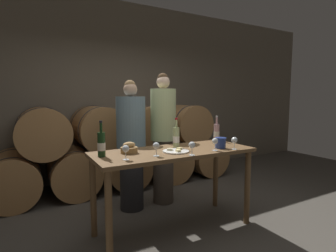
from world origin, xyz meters
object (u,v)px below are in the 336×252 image
cheese_plate (176,151)px  wine_glass_far_left (126,149)px  person_left (131,145)px  wine_glass_center (192,146)px  wine_bottle_rose (217,132)px  wine_bottle_white (176,137)px  person_right (163,138)px  wine_glass_far_right (234,141)px  wine_glass_left (156,146)px  tasting_table (174,161)px  blue_crock (221,142)px  wine_glass_right (215,142)px  bread_basket (129,149)px  wine_bottle_red (101,144)px

cheese_plate → wine_glass_far_left: (-0.58, -0.08, 0.09)m
person_left → wine_glass_center: (0.23, -1.06, 0.15)m
wine_bottle_rose → wine_bottle_white: bearing=-168.2°
person_right → wine_glass_far_right: size_ratio=13.15×
person_right → wine_glass_left: bearing=-121.5°
wine_glass_left → person_right: bearing=58.5°
wine_glass_far_left → wine_glass_far_right: 1.22m
tasting_table → wine_glass_left: (-0.30, -0.17, 0.22)m
tasting_table → wine_glass_center: (0.02, -0.31, 0.22)m
cheese_plate → blue_crock: bearing=-6.6°
blue_crock → wine_glass_left: size_ratio=0.92×
wine_glass_left → wine_glass_center: size_ratio=1.00×
wine_glass_left → wine_glass_right: same height
bread_basket → wine_glass_right: 0.91m
wine_bottle_white → blue_crock: (0.42, -0.27, -0.05)m
person_right → wine_bottle_rose: size_ratio=5.42×
wine_bottle_red → wine_glass_left: (0.47, -0.23, -0.02)m
wine_bottle_white → cheese_plate: (-0.13, -0.21, -0.11)m
wine_bottle_rose → wine_glass_left: bearing=-158.4°
person_right → wine_glass_left: person_right is taller
wine_bottle_red → wine_bottle_rose: bearing=7.4°
bread_basket → wine_glass_right: wine_glass_right is taller
blue_crock → wine_glass_center: size_ratio=0.92×
wine_glass_far_right → blue_crock: bearing=123.0°
person_right → bread_basket: person_right is taller
person_left → wine_glass_right: person_left is taller
wine_glass_center → blue_crock: bearing=17.5°
person_left → wine_glass_far_left: person_left is taller
cheese_plate → wine_glass_left: (-0.27, -0.08, 0.09)m
wine_bottle_rose → wine_glass_far_left: bearing=-162.8°
bread_basket → wine_glass_far_left: 0.30m
wine_bottle_white → cheese_plate: bearing=-121.7°
bread_basket → wine_glass_center: size_ratio=1.27×
cheese_plate → wine_glass_right: wine_glass_right is taller
wine_glass_right → person_left: bearing=120.3°
blue_crock → person_left: bearing=128.5°
wine_glass_center → person_right: bearing=77.1°
bread_basket → tasting_table: bearing=-10.7°
blue_crock → wine_glass_far_right: (0.08, -0.13, 0.03)m
wine_bottle_red → wine_bottle_white: wine_bottle_red is taller
person_left → cheese_plate: 0.87m
wine_glass_far_left → wine_glass_far_right: bearing=-5.2°
person_left → wine_glass_far_left: (-0.41, -0.93, 0.15)m
person_right → blue_crock: size_ratio=14.36×
wine_glass_left → blue_crock: bearing=1.3°
person_left → cheese_plate: person_left is taller
wine_glass_far_left → tasting_table: bearing=15.9°
wine_glass_far_left → wine_glass_right: size_ratio=1.00×
wine_bottle_red → wine_bottle_rose: wine_bottle_red is taller
wine_glass_left → wine_glass_center: (0.32, -0.14, 0.00)m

